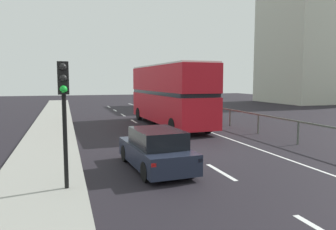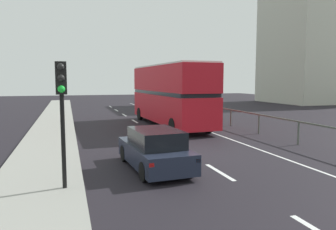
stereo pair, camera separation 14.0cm
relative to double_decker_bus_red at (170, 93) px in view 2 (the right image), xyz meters
name	(u,v)px [view 2 (the right image)]	position (x,y,z in m)	size (l,w,h in m)	color
ground_plane	(189,155)	(-1.88, -8.68, -2.33)	(73.27, 120.00, 0.10)	black
near_sidewalk_kerb	(43,162)	(-7.84, -8.68, -2.21)	(2.70, 80.00, 0.14)	gray
lane_paint_markings	(176,126)	(0.31, -0.44, -2.28)	(3.56, 46.00, 0.01)	silver
bridge_side_railing	(220,110)	(4.04, 0.32, -1.33)	(0.10, 42.00, 1.19)	#4C534A
double_decker_bus_red	(170,93)	(0.00, 0.00, 0.00)	(2.92, 10.77, 4.26)	red
hatchback_car_near	(155,150)	(-3.93, -10.60, -1.59)	(1.98, 4.26, 1.47)	#1F2536
traffic_signal_pole	(62,94)	(-7.04, -12.30, 0.53)	(0.30, 0.42, 3.57)	black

